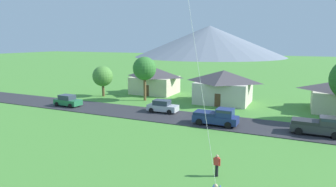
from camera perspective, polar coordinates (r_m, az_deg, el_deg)
road_strip at (r=36.72m, az=10.47°, el=-5.49°), size 160.00×6.58×0.08m
mountain_west_ridge at (r=184.09m, az=7.96°, el=9.93°), size 90.39×90.39×18.64m
house_leftmost at (r=47.88m, az=10.61°, el=1.42°), size 8.84×7.24×5.20m
house_right_center at (r=55.59m, az=-2.58°, el=2.62°), size 8.42×6.87×4.90m
tree_near_left at (r=53.79m, az=-12.46°, el=3.26°), size 3.60×3.60×5.41m
tree_right_of_center at (r=48.71m, az=-4.54°, el=4.78°), size 3.85×3.85×7.26m
parked_car_green_mid_west at (r=47.22m, az=-18.75°, el=-1.33°), size 4.26×2.20×1.68m
parked_car_silver_mid_east at (r=40.94m, az=-1.05°, el=-2.49°), size 4.24×2.16×1.68m
pickup_truck_navy_west_side at (r=35.24m, az=9.37°, el=-4.40°), size 5.22×2.36×1.99m
pickup_truck_charcoal_east_side at (r=34.97m, az=27.02°, el=-5.52°), size 5.25×2.43×1.99m
watcher_person at (r=22.55m, az=9.38°, el=-13.42°), size 0.56×0.24×1.68m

